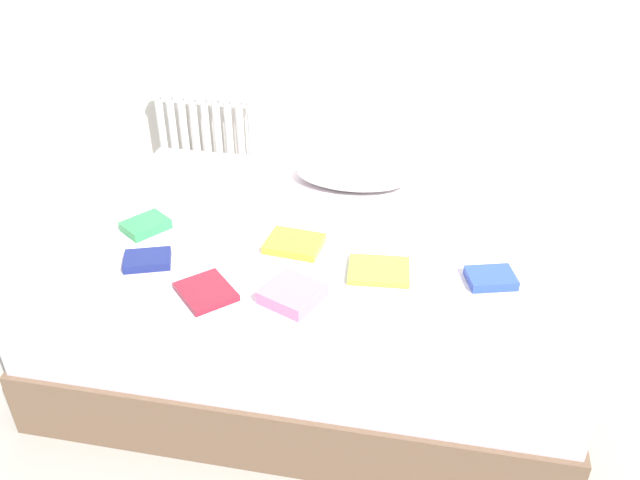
{
  "coord_description": "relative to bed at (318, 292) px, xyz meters",
  "views": [
    {
      "loc": [
        0.44,
        -2.21,
        1.96
      ],
      "look_at": [
        0.0,
        0.05,
        0.48
      ],
      "focal_mm": 37.31,
      "sensor_mm": 36.0,
      "label": 1
    }
  ],
  "objects": [
    {
      "name": "radiator",
      "position": [
        -0.9,
        1.2,
        0.11
      ],
      "size": [
        0.6,
        0.04,
        0.55
      ],
      "color": "white",
      "rests_on": "ground"
    },
    {
      "name": "textbook_maroon",
      "position": [
        -0.33,
        -0.41,
        0.26
      ],
      "size": [
        0.27,
        0.27,
        0.02
      ],
      "primitive_type": "cube",
      "rotation": [
        0.0,
        0.0,
        -0.8
      ],
      "color": "maroon",
      "rests_on": "bed"
    },
    {
      "name": "textbook_green",
      "position": [
        -0.72,
        -0.04,
        0.27
      ],
      "size": [
        0.21,
        0.22,
        0.04
      ],
      "primitive_type": "cube",
      "rotation": [
        0.0,
        0.0,
        0.95
      ],
      "color": "green",
      "rests_on": "bed"
    },
    {
      "name": "textbook_navy",
      "position": [
        -0.61,
        -0.27,
        0.27
      ],
      "size": [
        0.21,
        0.18,
        0.03
      ],
      "primitive_type": "cube",
      "rotation": [
        0.0,
        0.0,
        0.35
      ],
      "color": "navy",
      "rests_on": "bed"
    },
    {
      "name": "textbook_lime",
      "position": [
        0.27,
        -0.16,
        0.26
      ],
      "size": [
        0.24,
        0.2,
        0.02
      ],
      "primitive_type": "cube",
      "rotation": [
        0.0,
        0.0,
        0.09
      ],
      "color": "#8CC638",
      "rests_on": "bed"
    },
    {
      "name": "pillow",
      "position": [
        0.06,
        0.53,
        0.31
      ],
      "size": [
        0.53,
        0.3,
        0.1
      ],
      "primitive_type": "ellipsoid",
      "color": "white",
      "rests_on": "bed"
    },
    {
      "name": "textbook_blue",
      "position": [
        0.68,
        -0.14,
        0.27
      ],
      "size": [
        0.2,
        0.17,
        0.04
      ],
      "primitive_type": "cube",
      "rotation": [
        0.0,
        0.0,
        0.28
      ],
      "color": "#2847B7",
      "rests_on": "bed"
    },
    {
      "name": "bed",
      "position": [
        0.0,
        0.0,
        0.0
      ],
      "size": [
        2.0,
        1.5,
        0.5
      ],
      "color": "brown",
      "rests_on": "ground"
    },
    {
      "name": "textbook_yellow",
      "position": [
        -0.08,
        -0.05,
        0.27
      ],
      "size": [
        0.23,
        0.19,
        0.03
      ],
      "primitive_type": "cube",
      "rotation": [
        0.0,
        0.0,
        -0.1
      ],
      "color": "yellow",
      "rests_on": "bed"
    },
    {
      "name": "ground_plane",
      "position": [
        0.0,
        0.0,
        -0.25
      ],
      "size": [
        8.0,
        8.0,
        0.0
      ],
      "primitive_type": "plane",
      "color": "#9E998E"
    },
    {
      "name": "textbook_pink",
      "position": [
        -0.01,
        -0.38,
        0.28
      ],
      "size": [
        0.25,
        0.24,
        0.05
      ],
      "primitive_type": "cube",
      "rotation": [
        0.0,
        0.0,
        -0.41
      ],
      "color": "pink",
      "rests_on": "bed"
    }
  ]
}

